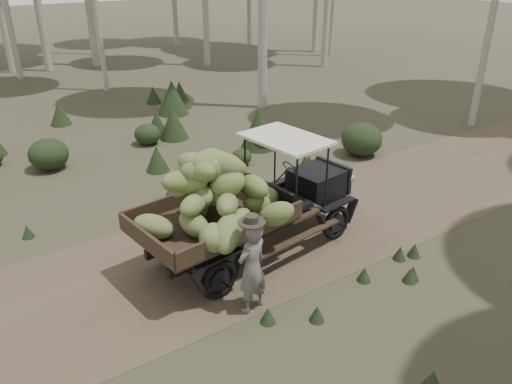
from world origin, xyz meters
TOP-DOWN VIEW (x-y plane):
  - ground at (0.00, 0.00)m, footprint 120.00×120.00m
  - dirt_track at (0.00, 0.00)m, footprint 70.00×4.00m
  - banana_truck at (1.10, -0.34)m, footprint 5.16×2.73m
  - farmer at (0.60, -1.80)m, footprint 0.70×0.55m
  - undergrowth at (0.34, 0.20)m, footprint 24.57×23.61m

SIDE VIEW (x-z plane):
  - ground at x=0.00m, z-range 0.00..0.00m
  - dirt_track at x=0.00m, z-range 0.00..0.01m
  - undergrowth at x=0.34m, z-range -0.16..1.19m
  - farmer at x=0.60m, z-range -0.05..1.79m
  - banana_truck at x=1.10m, z-range 0.24..2.80m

